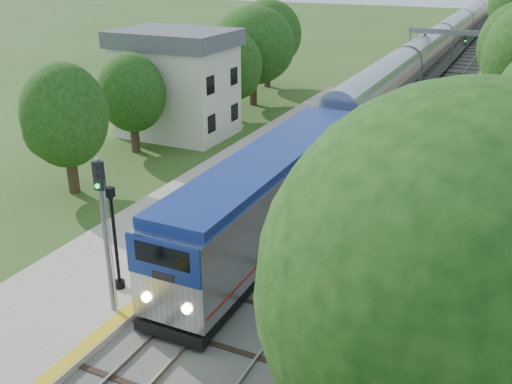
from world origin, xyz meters
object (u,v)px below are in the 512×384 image
at_px(lamppost_far, 116,244).
at_px(signal_farside, 418,172).
at_px(signal_platform, 104,221).
at_px(train, 452,41).
at_px(signal_gantry, 449,44).
at_px(station_building, 177,83).

height_order(lamppost_far, signal_farside, signal_farside).
distance_m(signal_platform, signal_farside, 14.75).
xyz_separation_m(train, signal_farside, (6.20, -57.40, 1.35)).
height_order(signal_gantry, signal_farside, signal_gantry).
height_order(signal_gantry, train, signal_gantry).
bearing_deg(signal_farside, signal_gantry, 96.00).
bearing_deg(lamppost_far, signal_farside, 45.99).
xyz_separation_m(signal_gantry, signal_farside, (3.73, -35.46, -1.21)).
bearing_deg(signal_platform, signal_gantry, 83.49).
bearing_deg(signal_gantry, station_building, -123.38).
bearing_deg(signal_platform, train, 87.59).
height_order(train, signal_platform, signal_platform).
distance_m(train, signal_farside, 57.75).
distance_m(train, lamppost_far, 67.72).
relative_size(station_building, train, 0.06).
distance_m(train, signal_platform, 69.08).
bearing_deg(train, signal_platform, -92.41).
height_order(station_building, signal_platform, station_building).
xyz_separation_m(signal_gantry, signal_platform, (-5.37, -47.05, -0.63)).
relative_size(lamppost_far, signal_platform, 0.72).
relative_size(signal_gantry, signal_farside, 1.47).
bearing_deg(lamppost_far, station_building, 116.52).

